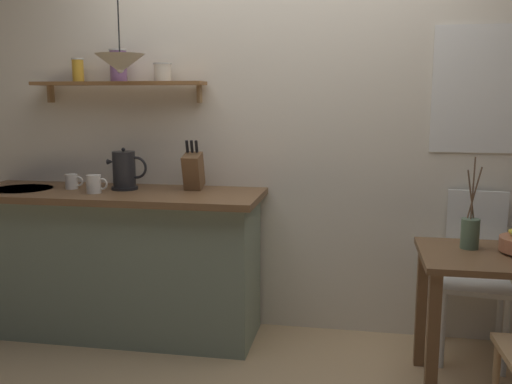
{
  "coord_description": "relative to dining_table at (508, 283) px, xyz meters",
  "views": [
    {
      "loc": [
        0.47,
        -2.93,
        1.5
      ],
      "look_at": [
        -0.1,
        0.25,
        0.95
      ],
      "focal_mm": 39.87,
      "sensor_mm": 36.0,
      "label": 1
    }
  ],
  "objects": [
    {
      "name": "wall_shelf",
      "position": [
        -2.23,
        0.55,
        1.04
      ],
      "size": [
        1.11,
        0.2,
        0.33
      ],
      "color": "brown"
    },
    {
      "name": "back_wall",
      "position": [
        -1.02,
        0.71,
        0.77
      ],
      "size": [
        6.8,
        0.11,
        2.7
      ],
      "color": "silver",
      "rests_on": "ground_plane"
    },
    {
      "name": "dining_table",
      "position": [
        0.0,
        0.0,
        0.0
      ],
      "size": [
        0.86,
        0.6,
        0.73
      ],
      "color": "brown",
      "rests_on": "ground_plane"
    },
    {
      "name": "ground_plane",
      "position": [
        -1.22,
        0.06,
        -0.59
      ],
      "size": [
        14.0,
        14.0,
        0.0
      ],
      "primitive_type": "plane",
      "color": "tan"
    },
    {
      "name": "knife_block",
      "position": [
        -1.74,
        0.48,
        0.46
      ],
      "size": [
        0.11,
        0.17,
        0.31
      ],
      "color": "brown",
      "rests_on": "kitchen_counter"
    },
    {
      "name": "twig_vase",
      "position": [
        -0.18,
        0.1,
        0.23
      ],
      "size": [
        0.09,
        0.09,
        0.47
      ],
      "color": "#567056",
      "rests_on": "dining_table"
    },
    {
      "name": "pendant_lamp",
      "position": [
        -2.09,
        0.24,
        1.09
      ],
      "size": [
        0.28,
        0.28,
        0.62
      ],
      "color": "black"
    },
    {
      "name": "kitchen_counter",
      "position": [
        -2.22,
        0.38,
        -0.12
      ],
      "size": [
        1.83,
        0.63,
        0.92
      ],
      "color": "gray",
      "rests_on": "ground_plane"
    },
    {
      "name": "coffee_mug_by_sink",
      "position": [
        -2.51,
        0.39,
        0.38
      ],
      "size": [
        0.12,
        0.08,
        0.09
      ],
      "color": "white",
      "rests_on": "kitchen_counter"
    },
    {
      "name": "electric_kettle",
      "position": [
        -2.17,
        0.43,
        0.45
      ],
      "size": [
        0.26,
        0.16,
        0.26
      ],
      "color": "black",
      "rests_on": "kitchen_counter"
    },
    {
      "name": "dining_chair_far",
      "position": [
        -0.06,
        0.48,
        -0.07
      ],
      "size": [
        0.44,
        0.48,
        0.95
      ],
      "color": "white",
      "rests_on": "ground_plane"
    },
    {
      "name": "coffee_mug_spare",
      "position": [
        -2.3,
        0.27,
        0.39
      ],
      "size": [
        0.13,
        0.09,
        0.11
      ],
      "color": "white",
      "rests_on": "kitchen_counter"
    }
  ]
}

